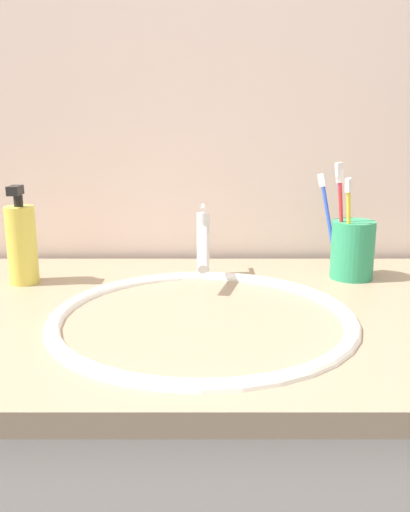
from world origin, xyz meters
name	(u,v)px	position (x,y,z in m)	size (l,w,h in m)	color
tiled_wall_back	(192,80)	(0.00, 0.36, 1.20)	(2.34, 0.04, 2.40)	beige
sink_basin	(205,345)	(0.03, -0.05, 0.79)	(0.46, 0.46, 0.12)	white
faucet	(205,245)	(0.03, 0.16, 0.90)	(0.02, 0.17, 0.13)	silver
toothbrush_cup	(355,250)	(0.31, 0.17, 0.89)	(0.08, 0.08, 0.11)	#2D9966
toothbrush_yellow	(351,223)	(0.29, 0.15, 0.94)	(0.03, 0.03, 0.19)	yellow
toothbrush_red	(344,217)	(0.28, 0.16, 0.95)	(0.03, 0.01, 0.20)	red
toothbrush_purple	(343,213)	(0.28, 0.17, 0.95)	(0.03, 0.02, 0.21)	purple
toothbrush_blue	(331,218)	(0.26, 0.19, 0.94)	(0.05, 0.03, 0.19)	blue
soap_dispenser	(24,243)	(-0.30, 0.14, 0.90)	(0.05, 0.06, 0.18)	#DBCC4C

